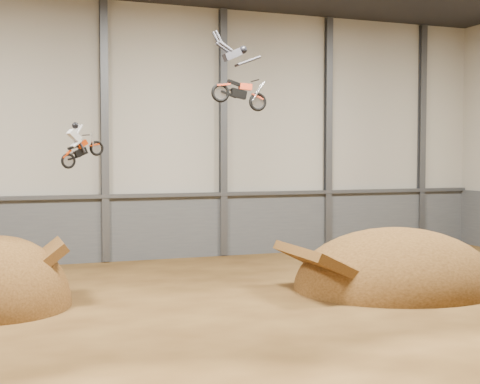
% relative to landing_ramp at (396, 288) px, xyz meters
% --- Properties ---
extents(floor, '(40.00, 40.00, 0.00)m').
position_rel_landing_ramp_xyz_m(floor, '(-7.35, -3.38, 0.00)').
color(floor, '#432A11').
rests_on(floor, ground).
extents(back_wall, '(40.00, 0.10, 14.00)m').
position_rel_landing_ramp_xyz_m(back_wall, '(-7.35, 11.62, 7.00)').
color(back_wall, '#ADA899').
rests_on(back_wall, ground).
extents(lower_band_back, '(39.80, 0.18, 3.50)m').
position_rel_landing_ramp_xyz_m(lower_band_back, '(-7.35, 11.52, 1.75)').
color(lower_band_back, '#4E5155').
rests_on(lower_band_back, ground).
extents(steel_rail, '(39.80, 0.35, 0.20)m').
position_rel_landing_ramp_xyz_m(steel_rail, '(-7.35, 11.37, 3.55)').
color(steel_rail, '#47494F').
rests_on(steel_rail, lower_band_back).
extents(steel_column_2, '(0.40, 0.36, 13.90)m').
position_rel_landing_ramp_xyz_m(steel_column_2, '(-10.69, 11.42, 7.00)').
color(steel_column_2, '#47494F').
rests_on(steel_column_2, ground).
extents(steel_column_3, '(0.40, 0.36, 13.90)m').
position_rel_landing_ramp_xyz_m(steel_column_3, '(-4.02, 11.42, 7.00)').
color(steel_column_3, '#47494F').
rests_on(steel_column_3, ground).
extents(steel_column_4, '(0.40, 0.36, 13.90)m').
position_rel_landing_ramp_xyz_m(steel_column_4, '(2.65, 11.42, 7.00)').
color(steel_column_4, '#47494F').
rests_on(steel_column_4, ground).
extents(steel_column_5, '(0.40, 0.36, 13.90)m').
position_rel_landing_ramp_xyz_m(steel_column_5, '(9.31, 11.42, 7.00)').
color(steel_column_5, '#47494F').
rests_on(steel_column_5, ground).
extents(landing_ramp, '(9.03, 7.99, 5.21)m').
position_rel_landing_ramp_xyz_m(landing_ramp, '(0.00, 0.00, 0.00)').
color(landing_ramp, '#432810').
rests_on(landing_ramp, ground).
extents(fmx_rider_a, '(2.40, 1.42, 2.21)m').
position_rel_landing_ramp_xyz_m(fmx_rider_a, '(-12.99, 1.13, 6.30)').
color(fmx_rider_a, '#BE3205').
extents(fmx_rider_b, '(3.69, 1.01, 3.30)m').
position_rel_landing_ramp_xyz_m(fmx_rider_b, '(-6.94, 0.99, 9.06)').
color(fmx_rider_b, red).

